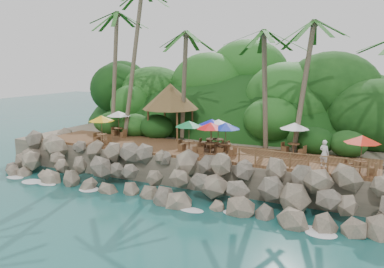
% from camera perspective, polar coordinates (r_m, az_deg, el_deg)
% --- Properties ---
extents(ground, '(140.00, 140.00, 0.00)m').
position_cam_1_polar(ground, '(25.56, -6.08, -9.71)').
color(ground, '#19514F').
rests_on(ground, ground).
extents(land_base, '(32.00, 25.20, 2.10)m').
position_cam_1_polar(land_base, '(39.22, 6.51, -1.02)').
color(land_base, gray).
rests_on(land_base, ground).
extents(jungle_hill, '(44.80, 28.00, 15.40)m').
position_cam_1_polar(jungle_hill, '(46.42, 9.65, -0.64)').
color(jungle_hill, '#143811').
rests_on(jungle_hill, ground).
extents(seawall, '(29.00, 4.00, 2.30)m').
position_cam_1_polar(seawall, '(26.82, -3.83, -6.12)').
color(seawall, gray).
rests_on(seawall, ground).
extents(terrace, '(26.00, 5.00, 0.20)m').
position_cam_1_polar(terrace, '(29.97, -0.00, -2.26)').
color(terrace, brown).
rests_on(terrace, land_base).
extents(jungle_foliage, '(44.00, 16.00, 12.00)m').
position_cam_1_polar(jungle_foliage, '(38.53, 5.97, -2.81)').
color(jungle_foliage, '#143811').
rests_on(jungle_foliage, ground).
extents(foam_line, '(25.20, 0.80, 0.06)m').
position_cam_1_polar(foam_line, '(25.79, -5.72, -9.45)').
color(foam_line, white).
rests_on(foam_line, ground).
extents(palms, '(28.42, 6.60, 14.03)m').
position_cam_1_polar(palms, '(31.46, 4.30, 16.16)').
color(palms, brown).
rests_on(palms, ground).
extents(palapa, '(4.84, 4.84, 4.60)m').
position_cam_1_polar(palapa, '(34.25, -3.11, 5.39)').
color(palapa, brown).
rests_on(palapa, ground).
extents(dining_clusters, '(21.72, 5.16, 2.24)m').
position_cam_1_polar(dining_clusters, '(28.89, 2.29, 1.22)').
color(dining_clusters, brown).
rests_on(dining_clusters, terrace).
extents(railing, '(8.30, 0.10, 1.00)m').
position_cam_1_polar(railing, '(24.97, 15.13, -3.54)').
color(railing, brown).
rests_on(railing, terrace).
extents(waiter, '(0.73, 0.61, 1.71)m').
position_cam_1_polar(waiter, '(25.87, 18.41, -2.67)').
color(waiter, silver).
rests_on(waiter, terrace).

